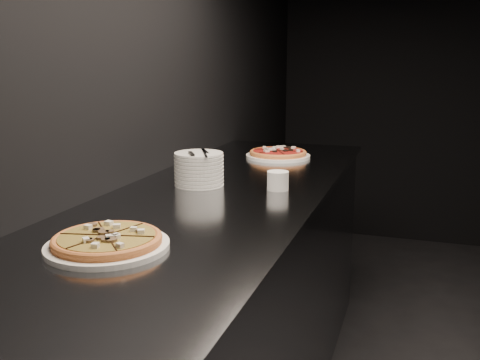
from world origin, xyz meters
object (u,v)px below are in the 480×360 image
(cutlery, at_px, (199,153))
(ramekin, at_px, (278,180))
(pizza_mushroom, at_px, (107,242))
(plate_stack, at_px, (199,169))
(pizza_tomato, at_px, (278,154))
(counter, at_px, (221,309))

(cutlery, height_order, ramekin, cutlery)
(pizza_mushroom, height_order, ramekin, ramekin)
(plate_stack, xyz_separation_m, ramekin, (0.30, 0.02, -0.03))
(pizza_tomato, relative_size, plate_stack, 1.70)
(pizza_tomato, xyz_separation_m, cutlery, (-0.13, -0.68, 0.11))
(plate_stack, bearing_deg, pizza_tomato, 78.48)
(counter, xyz_separation_m, pizza_tomato, (0.02, 0.74, 0.48))
(counter, relative_size, cutlery, 12.87)
(plate_stack, xyz_separation_m, cutlery, (0.01, -0.01, 0.06))
(pizza_mushroom, relative_size, ramekin, 4.17)
(cutlery, bearing_deg, pizza_tomato, 46.57)
(pizza_tomato, height_order, plate_stack, plate_stack)
(pizza_mushroom, distance_m, ramekin, 0.78)
(pizza_tomato, bearing_deg, ramekin, -75.46)
(plate_stack, bearing_deg, cutlery, -62.38)
(pizza_mushroom, distance_m, pizza_tomato, 1.39)
(pizza_tomato, height_order, ramekin, ramekin)
(ramekin, bearing_deg, pizza_tomato, 104.54)
(cutlery, bearing_deg, counter, -62.89)
(counter, xyz_separation_m, pizza_mushroom, (-0.05, -0.65, 0.48))
(pizza_tomato, bearing_deg, cutlery, -100.69)
(plate_stack, bearing_deg, ramekin, 3.04)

